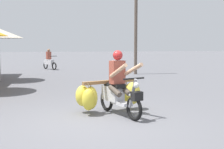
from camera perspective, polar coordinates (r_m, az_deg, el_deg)
ground_plane at (r=6.66m, az=-3.22°, el=-9.23°), size 120.00×120.00×0.00m
motorbike_main_loaded at (r=7.50m, az=0.21°, el=-3.47°), size 1.85×1.70×1.58m
motorbike_distant_ahead_left at (r=20.74m, az=-11.90°, el=2.52°), size 0.96×1.41×1.40m
utility_pole at (r=17.19m, az=4.56°, el=8.82°), size 0.18×0.18×5.25m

